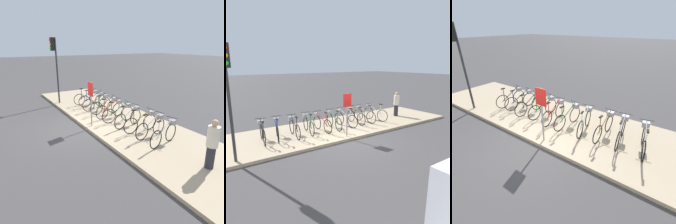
# 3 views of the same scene
# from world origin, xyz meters

# --- Properties ---
(ground_plane) EXTENTS (120.00, 120.00, 0.00)m
(ground_plane) POSITION_xyz_m (0.00, 0.00, 0.00)
(ground_plane) COLOR #423F3F
(sidewalk) EXTENTS (15.33, 3.71, 0.12)m
(sidewalk) POSITION_xyz_m (0.00, 1.85, 0.06)
(sidewalk) COLOR tan
(sidewalk) RESTS_ON ground_plane
(parked_bicycle_0) EXTENTS (0.46, 1.66, 1.02)m
(parked_bicycle_0) POSITION_xyz_m (-3.23, 1.77, 0.57)
(parked_bicycle_0) COLOR black
(parked_bicycle_0) RESTS_ON sidewalk
(parked_bicycle_1) EXTENTS (0.59, 1.62, 1.02)m
(parked_bicycle_1) POSITION_xyz_m (-2.57, 1.82, 0.57)
(parked_bicycle_1) COLOR black
(parked_bicycle_1) RESTS_ON sidewalk
(parked_bicycle_2) EXTENTS (0.46, 1.66, 1.02)m
(parked_bicycle_2) POSITION_xyz_m (-1.82, 1.69, 0.57)
(parked_bicycle_2) COLOR black
(parked_bicycle_2) RESTS_ON sidewalk
(parked_bicycle_3) EXTENTS (0.46, 1.65, 1.02)m
(parked_bicycle_3) POSITION_xyz_m (-1.05, 1.79, 0.57)
(parked_bicycle_3) COLOR black
(parked_bicycle_3) RESTS_ON sidewalk
(parked_bicycle_4) EXTENTS (0.46, 1.67, 1.02)m
(parked_bicycle_4) POSITION_xyz_m (-0.37, 1.70, 0.57)
(parked_bicycle_4) COLOR black
(parked_bicycle_4) RESTS_ON sidewalk
(parked_bicycle_5) EXTENTS (0.46, 1.66, 1.02)m
(parked_bicycle_5) POSITION_xyz_m (0.36, 1.71, 0.57)
(parked_bicycle_5) COLOR black
(parked_bicycle_5) RESTS_ON sidewalk
(parked_bicycle_6) EXTENTS (0.49, 1.65, 1.02)m
(parked_bicycle_6) POSITION_xyz_m (1.09, 1.75, 0.57)
(parked_bicycle_6) COLOR black
(parked_bicycle_6) RESTS_ON sidewalk
(parked_bicycle_7) EXTENTS (0.46, 1.67, 1.02)m
(parked_bicycle_7) POSITION_xyz_m (1.88, 1.84, 0.57)
(parked_bicycle_7) COLOR black
(parked_bicycle_7) RESTS_ON sidewalk
(parked_bicycle_8) EXTENTS (0.46, 1.66, 1.02)m
(parked_bicycle_8) POSITION_xyz_m (2.51, 1.84, 0.57)
(parked_bicycle_8) COLOR black
(parked_bicycle_8) RESTS_ON sidewalk
(parked_bicycle_9) EXTENTS (0.54, 1.64, 1.02)m
(parked_bicycle_9) POSITION_xyz_m (3.28, 1.79, 0.57)
(parked_bicycle_9) COLOR black
(parked_bicycle_9) RESTS_ON sidewalk
(traffic_light) EXTENTS (0.24, 0.40, 3.93)m
(traffic_light) POSITION_xyz_m (-4.56, 0.24, 2.92)
(traffic_light) COLOR #2D2D2D
(traffic_light) RESTS_ON sidewalk
(sign_post) EXTENTS (0.44, 0.07, 2.00)m
(sign_post) POSITION_xyz_m (0.18, 0.29, 1.49)
(sign_post) COLOR #99999E
(sign_post) RESTS_ON sidewalk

